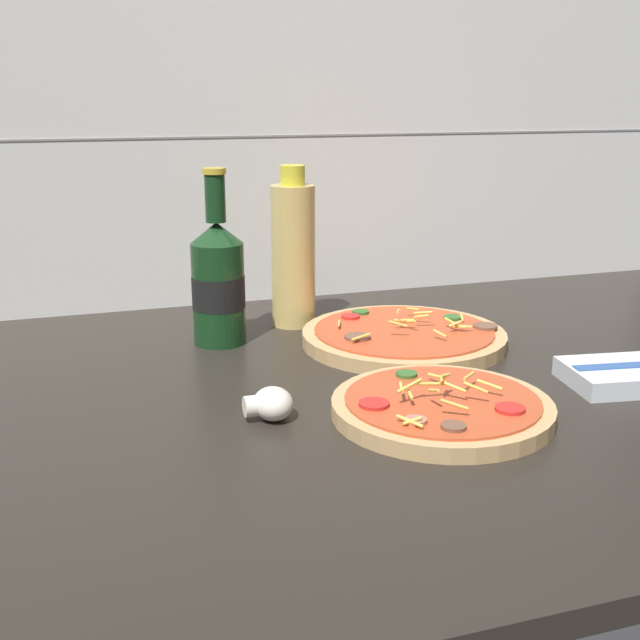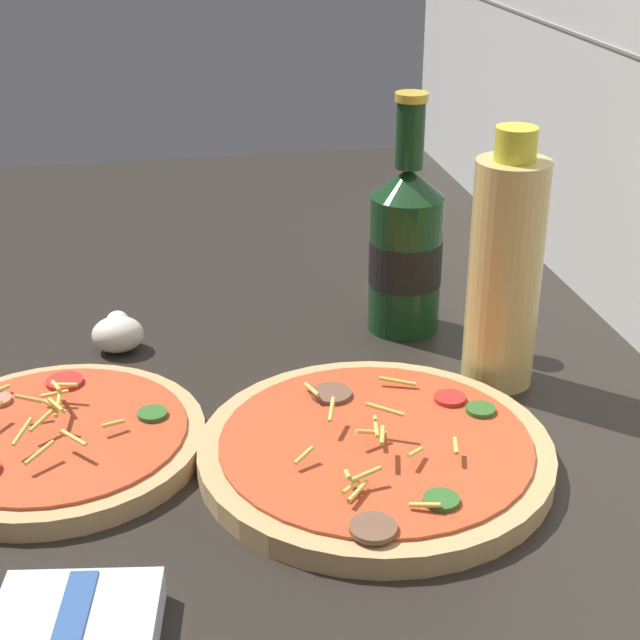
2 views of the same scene
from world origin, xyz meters
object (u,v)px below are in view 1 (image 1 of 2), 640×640
at_px(pizza_far, 404,337).
at_px(mushroom_left, 271,404).
at_px(pizza_near, 442,407).
at_px(dish_towel, 638,375).
at_px(beer_bottle, 218,281).
at_px(oil_bottle, 293,253).

height_order(pizza_far, mushroom_left, pizza_far).
height_order(pizza_near, pizza_far, pizza_far).
bearing_deg(dish_towel, mushroom_left, 175.76).
xyz_separation_m(beer_bottle, mushroom_left, (-0.00, -0.29, -0.07)).
bearing_deg(pizza_near, mushroom_left, 164.42).
bearing_deg(beer_bottle, dish_towel, -35.91).
bearing_deg(dish_towel, pizza_far, 130.91).
bearing_deg(mushroom_left, dish_towel, -4.24).
xyz_separation_m(oil_bottle, dish_towel, (0.33, -0.38, -0.10)).
xyz_separation_m(pizza_far, oil_bottle, (-0.12, 0.15, 0.10)).
relative_size(beer_bottle, mushroom_left, 4.57).
bearing_deg(pizza_far, pizza_near, -104.84).
distance_m(oil_bottle, dish_towel, 0.51).
relative_size(oil_bottle, mushroom_left, 4.49).
height_order(pizza_far, oil_bottle, oil_bottle).
bearing_deg(oil_bottle, dish_towel, -49.75).
height_order(pizza_far, dish_towel, pizza_far).
relative_size(mushroom_left, dish_towel, 0.29).
bearing_deg(mushroom_left, pizza_far, 39.43).
bearing_deg(pizza_near, dish_towel, 3.51).
bearing_deg(mushroom_left, pizza_near, -15.58).
distance_m(mushroom_left, dish_towel, 0.46).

